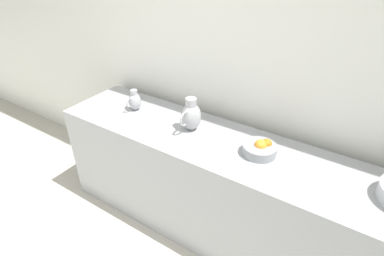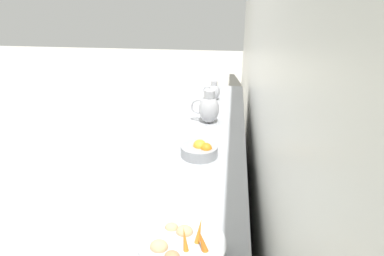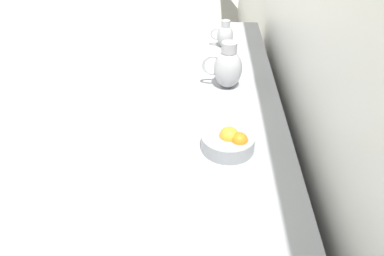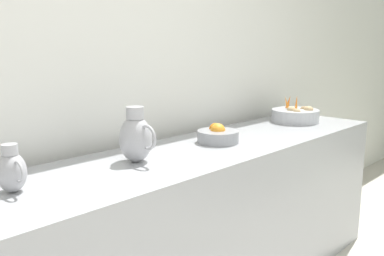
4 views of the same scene
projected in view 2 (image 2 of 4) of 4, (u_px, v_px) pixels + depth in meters
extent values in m
plane|color=#B7B2A5|center=(32.00, 208.00, 3.02)|extent=(16.48, 16.48, 0.00)
cube|color=silver|center=(282.00, 68.00, 1.49)|extent=(0.10, 9.43, 3.00)
cube|color=#9EA0A5|center=(198.00, 198.00, 2.40)|extent=(0.62, 2.81, 0.88)
cylinder|color=#ADAFB5|center=(183.00, 251.00, 1.25)|extent=(0.33, 0.33, 0.09)
cone|color=orange|center=(199.00, 233.00, 1.23)|extent=(0.05, 0.07, 0.12)
cone|color=orange|center=(185.00, 242.00, 1.19)|extent=(0.05, 0.05, 0.12)
cone|color=orange|center=(202.00, 242.00, 1.19)|extent=(0.06, 0.04, 0.12)
ellipsoid|color=tan|center=(185.00, 232.00, 1.28)|extent=(0.07, 0.06, 0.05)
ellipsoid|color=tan|center=(172.00, 228.00, 1.31)|extent=(0.05, 0.04, 0.04)
ellipsoid|color=tan|center=(159.00, 247.00, 1.21)|extent=(0.07, 0.06, 0.05)
cylinder|color=gray|center=(199.00, 151.00, 2.04)|extent=(0.23, 0.23, 0.07)
sphere|color=orange|center=(206.00, 149.00, 2.00)|extent=(0.07, 0.07, 0.07)
sphere|color=orange|center=(200.00, 146.00, 2.03)|extent=(0.08, 0.08, 0.08)
ellipsoid|color=#A3A3A8|center=(209.00, 109.00, 2.52)|extent=(0.15, 0.15, 0.21)
cylinder|color=#A3A3A8|center=(209.00, 94.00, 2.47)|extent=(0.08, 0.08, 0.06)
torus|color=#A3A3A8|center=(198.00, 106.00, 2.52)|extent=(0.11, 0.01, 0.11)
ellipsoid|color=#A3A3A8|center=(214.00, 92.00, 3.04)|extent=(0.10, 0.10, 0.15)
cylinder|color=#A3A3A8|center=(214.00, 83.00, 3.01)|extent=(0.06, 0.06, 0.04)
torus|color=#A3A3A8|center=(208.00, 90.00, 3.04)|extent=(0.08, 0.01, 0.08)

